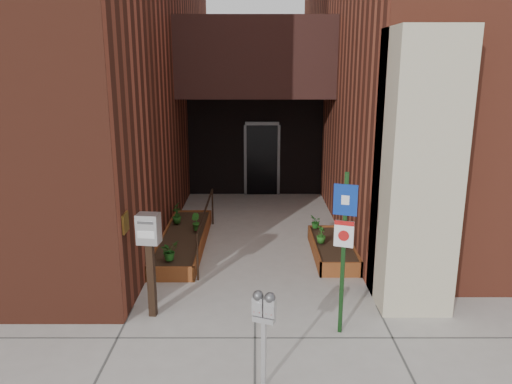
{
  "coord_description": "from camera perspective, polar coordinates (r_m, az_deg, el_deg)",
  "views": [
    {
      "loc": [
        0.01,
        -7.47,
        3.87
      ],
      "look_at": [
        0.02,
        1.8,
        1.47
      ],
      "focal_mm": 35.0,
      "sensor_mm": 36.0,
      "label": 1
    }
  ],
  "objects": [
    {
      "name": "payment_dropbox",
      "position": [
        7.8,
        -12.09,
        -5.75
      ],
      "size": [
        0.36,
        0.29,
        1.68
      ],
      "color": "black",
      "rests_on": "ground"
    },
    {
      "name": "planter_right",
      "position": [
        10.49,
        8.74,
        -6.53
      ],
      "size": [
        0.8,
        2.2,
        0.3
      ],
      "color": "brown",
      "rests_on": "ground"
    },
    {
      "name": "ground",
      "position": [
        8.41,
        -0.11,
        -12.87
      ],
      "size": [
        80.0,
        80.0,
        0.0
      ],
      "primitive_type": "plane",
      "color": "#9E9991",
      "rests_on": "ground"
    },
    {
      "name": "architecture",
      "position": [
        14.41,
        -0.85,
        18.93
      ],
      "size": [
        20.0,
        14.6,
        10.0
      ],
      "color": "#5F291B",
      "rests_on": "ground"
    },
    {
      "name": "shrub_left_a",
      "position": [
        9.49,
        -9.87,
        -6.6
      ],
      "size": [
        0.46,
        0.46,
        0.37
      ],
      "primitive_type": "imported",
      "rotation": [
        0.0,
        0.0,
        0.89
      ],
      "color": "#1F5E1B",
      "rests_on": "planter_left"
    },
    {
      "name": "shrub_right_c",
      "position": [
        11.19,
        6.85,
        -3.4
      ],
      "size": [
        0.27,
        0.27,
        0.3
      ],
      "primitive_type": "imported",
      "rotation": [
        0.0,
        0.0,
        4.74
      ],
      "color": "#1C5C1A",
      "rests_on": "planter_right"
    },
    {
      "name": "shrub_right_b",
      "position": [
        10.13,
        10.15,
        -5.35
      ],
      "size": [
        0.21,
        0.21,
        0.33
      ],
      "primitive_type": "imported",
      "rotation": [
        0.0,
        0.0,
        2.95
      ],
      "color": "#18571B",
      "rests_on": "planter_right"
    },
    {
      "name": "sign_post",
      "position": [
        7.16,
        10.02,
        -5.1
      ],
      "size": [
        0.32,
        0.13,
        2.43
      ],
      "color": "black",
      "rests_on": "ground"
    },
    {
      "name": "shrub_left_d",
      "position": [
        11.92,
        -9.03,
        -2.09
      ],
      "size": [
        0.23,
        0.23,
        0.4
      ],
      "primitive_type": "imported",
      "rotation": [
        0.0,
        0.0,
        4.83
      ],
      "color": "#1D5217",
      "rests_on": "planter_left"
    },
    {
      "name": "parking_meter",
      "position": [
        6.09,
        0.91,
        -13.74
      ],
      "size": [
        0.29,
        0.19,
        1.27
      ],
      "color": "#B6B6B9",
      "rests_on": "ground"
    },
    {
      "name": "shrub_left_c",
      "position": [
        11.59,
        -9.05,
        -2.64
      ],
      "size": [
        0.28,
        0.28,
        0.37
      ],
      "primitive_type": "imported",
      "rotation": [
        0.0,
        0.0,
        3.64
      ],
      "color": "#1C4F16",
      "rests_on": "planter_left"
    },
    {
      "name": "handrail",
      "position": [
        10.64,
        -5.76,
        -2.62
      ],
      "size": [
        0.04,
        3.34,
        0.9
      ],
      "color": "black",
      "rests_on": "ground"
    },
    {
      "name": "shrub_right_a",
      "position": [
        10.3,
        7.46,
        -4.84
      ],
      "size": [
        0.26,
        0.26,
        0.35
      ],
      "primitive_type": "imported",
      "rotation": [
        0.0,
        0.0,
        1.18
      ],
      "color": "#235E1B",
      "rests_on": "planter_right"
    },
    {
      "name": "planter_left",
      "position": [
        10.95,
        -8.27,
        -5.6
      ],
      "size": [
        0.9,
        3.6,
        0.3
      ],
      "color": "brown",
      "rests_on": "ground"
    },
    {
      "name": "shrub_left_b",
      "position": [
        11.05,
        -6.93,
        -3.42
      ],
      "size": [
        0.29,
        0.29,
        0.38
      ],
      "primitive_type": "imported",
      "rotation": [
        0.0,
        0.0,
        2.35
      ],
      "color": "#24631C",
      "rests_on": "planter_left"
    }
  ]
}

